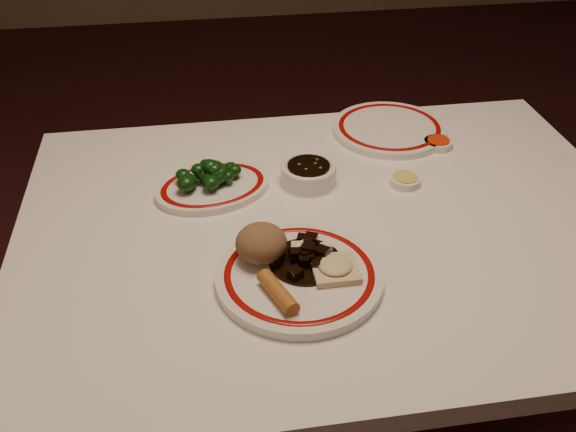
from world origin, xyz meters
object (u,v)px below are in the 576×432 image
at_px(broccoli_plate, 213,187).
at_px(broccoli_pile, 209,174).
at_px(fried_wonton, 335,268).
at_px(stirfry_heap, 307,256).
at_px(rice_mound, 261,243).
at_px(spring_roll, 278,292).
at_px(main_plate, 299,276).
at_px(soy_bowl, 309,174).
at_px(dining_table, 332,258).

height_order(broccoli_plate, broccoli_pile, broccoli_pile).
distance_m(fried_wonton, stirfry_heap, 0.06).
distance_m(stirfry_heap, broccoli_pile, 0.31).
bearing_deg(broccoli_pile, fried_wonton, -58.51).
bearing_deg(broccoli_pile, rice_mound, -73.77).
distance_m(spring_roll, broccoli_plate, 0.37).
relative_size(main_plate, soy_bowl, 2.54).
relative_size(dining_table, fried_wonton, 15.74).
bearing_deg(soy_bowl, spring_roll, -107.91).
bearing_deg(main_plate, dining_table, 59.05).
bearing_deg(main_plate, soy_bowl, 76.63).
height_order(spring_roll, fried_wonton, spring_roll).
xyz_separation_m(spring_roll, broccoli_plate, (-0.08, 0.36, -0.02)).
xyz_separation_m(main_plate, rice_mound, (-0.06, 0.05, 0.04)).
bearing_deg(rice_mound, spring_roll, -82.90).
bearing_deg(dining_table, broccoli_plate, 147.53).
relative_size(stirfry_heap, broccoli_plate, 0.45).
height_order(main_plate, broccoli_plate, main_plate).
bearing_deg(soy_bowl, dining_table, -80.40).
relative_size(fried_wonton, broccoli_pile, 0.57).
height_order(fried_wonton, stirfry_heap, stirfry_heap).
bearing_deg(soy_bowl, rice_mound, -117.02).
relative_size(dining_table, broccoli_plate, 4.32).
xyz_separation_m(spring_roll, broccoli_pile, (-0.09, 0.36, 0.01)).
distance_m(main_plate, stirfry_heap, 0.04).
bearing_deg(soy_bowl, fried_wonton, -92.33).
height_order(dining_table, rice_mound, rice_mound).
height_order(dining_table, main_plate, main_plate).
distance_m(broccoli_plate, broccoli_pile, 0.03).
distance_m(broccoli_plate, soy_bowl, 0.20).
height_order(spring_roll, broccoli_pile, broccoli_pile).
relative_size(main_plate, broccoli_plate, 1.04).
distance_m(rice_mound, broccoli_plate, 0.26).
xyz_separation_m(main_plate, soy_bowl, (0.07, 0.30, 0.01)).
bearing_deg(broccoli_plate, soy_bowl, 0.37).
bearing_deg(dining_table, main_plate, -120.95).
height_order(rice_mound, broccoli_pile, rice_mound).
xyz_separation_m(rice_mound, spring_roll, (0.01, -0.11, -0.02)).
distance_m(main_plate, spring_roll, 0.07).
relative_size(spring_roll, broccoli_pile, 0.71).
bearing_deg(main_plate, broccoli_plate, 112.68).
relative_size(rice_mound, stirfry_heap, 0.70).
distance_m(stirfry_heap, broccoli_plate, 0.31).
relative_size(dining_table, stirfry_heap, 9.52).
distance_m(dining_table, broccoli_plate, 0.28).
xyz_separation_m(rice_mound, soy_bowl, (0.13, 0.25, -0.03)).
distance_m(rice_mound, fried_wonton, 0.13).
xyz_separation_m(dining_table, spring_roll, (-0.14, -0.22, 0.12)).
bearing_deg(dining_table, soy_bowl, 99.60).
bearing_deg(fried_wonton, main_plate, 172.28).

